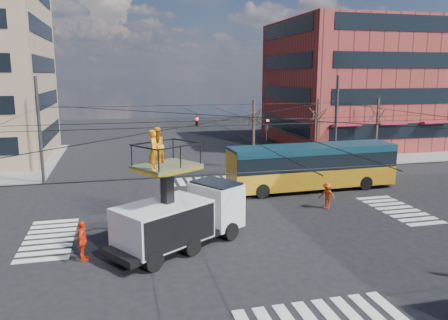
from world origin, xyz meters
TOP-DOWN VIEW (x-y plane):
  - ground at (0.00, 0.00)m, footprint 120.00×120.00m
  - sidewalk_ne at (21.00, 21.00)m, footprint 18.00×18.00m
  - crosswalks at (0.00, 0.00)m, footprint 22.40×22.40m
  - building_ne at (21.98, 23.98)m, footprint 20.06×16.06m
  - overhead_network at (-0.07, 0.40)m, footprint 24.24×24.24m
  - tree_a at (5.00, 13.50)m, footprint 2.00×2.00m
  - tree_b at (11.00, 13.50)m, footprint 2.00×2.00m
  - tree_c at (17.00, 13.50)m, footprint 2.00×2.00m
  - utility_truck at (-3.66, -2.56)m, footprint 7.12×5.75m
  - city_bus at (6.91, 5.66)m, footprint 12.20×3.06m
  - traffic_cone at (-5.53, -2.98)m, footprint 0.36×0.36m
  - worker_ground at (-8.14, -3.17)m, footprint 0.54×1.10m
  - flagger at (5.88, 1.26)m, footprint 1.15×1.20m

SIDE VIEW (x-z plane):
  - ground at x=0.00m, z-range 0.00..0.00m
  - crosswalks at x=0.00m, z-range 0.00..0.02m
  - sidewalk_ne at x=21.00m, z-range 0.00..0.12m
  - traffic_cone at x=-5.53m, z-range 0.00..0.63m
  - flagger at x=5.88m, z-range 0.00..1.63m
  - worker_ground at x=-8.14m, z-range 0.00..1.82m
  - city_bus at x=6.91m, z-range 0.12..3.32m
  - utility_truck at x=-3.66m, z-range -0.95..4.90m
  - overhead_network at x=-0.07m, z-range 0.29..8.29m
  - tree_a at x=5.00m, z-range 1.63..7.63m
  - tree_b at x=11.00m, z-range 1.63..7.63m
  - tree_c at x=17.00m, z-range 1.63..7.63m
  - building_ne at x=21.98m, z-range 0.00..14.00m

